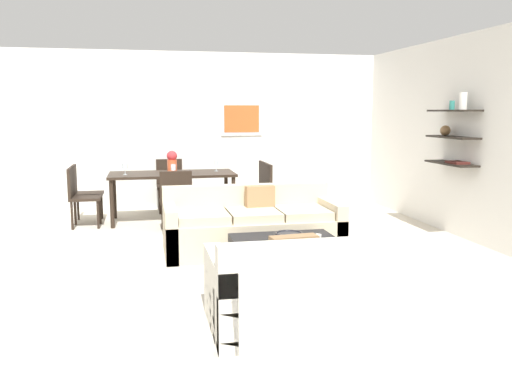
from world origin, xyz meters
TOP-DOWN VIEW (x-y plane):
  - ground_plane at (0.00, 0.00)m, footprint 18.00×18.00m
  - back_wall_unit at (0.30, 3.53)m, footprint 8.40×0.09m
  - right_wall_shelf_unit at (3.03, 0.60)m, footprint 0.34×8.20m
  - sofa_beige at (0.09, 0.34)m, footprint 2.11×0.90m
  - loveseat_white at (0.12, -2.04)m, footprint 1.66×0.90m
  - coffee_table at (0.24, -0.76)m, footprint 1.09×0.96m
  - decorative_bowl at (0.27, -0.70)m, footprint 0.29×0.29m
  - candle_jar at (0.54, -0.82)m, footprint 0.09×0.09m
  - dining_table at (-0.75, 2.41)m, footprint 1.91×0.87m
  - dining_chair_foot at (-0.75, 1.57)m, footprint 0.44×0.44m
  - dining_chair_head at (-0.75, 3.25)m, footprint 0.44×0.44m
  - dining_chair_left_near at (-2.11, 2.21)m, footprint 0.44×0.44m
  - dining_chair_right_far at (0.62, 2.61)m, footprint 0.44×0.44m
  - dining_chair_left_far at (-2.11, 2.61)m, footprint 0.44×0.44m
  - dining_chair_right_near at (0.62, 2.21)m, footprint 0.44×0.44m
  - wine_glass_head at (-0.75, 2.79)m, footprint 0.07×0.07m
  - wine_glass_right_far at (-0.05, 2.52)m, footprint 0.06×0.06m
  - wine_glass_left_near at (-1.45, 2.30)m, footprint 0.08×0.08m
  - wine_glass_foot at (-0.75, 2.03)m, footprint 0.07×0.07m
  - centerpiece_vase at (-0.74, 2.47)m, footprint 0.16×0.16m

SIDE VIEW (x-z plane):
  - ground_plane at x=0.00m, z-range 0.00..0.00m
  - coffee_table at x=0.24m, z-range 0.00..0.38m
  - sofa_beige at x=0.09m, z-range -0.10..0.68m
  - loveseat_white at x=0.12m, z-range -0.10..0.68m
  - candle_jar at x=0.54m, z-range 0.38..0.45m
  - decorative_bowl at x=0.27m, z-range 0.38..0.46m
  - dining_chair_foot at x=-0.75m, z-range 0.06..0.94m
  - dining_chair_head at x=-0.75m, z-range 0.06..0.94m
  - dining_chair_left_near at x=-2.11m, z-range 0.06..0.94m
  - dining_chair_right_far at x=0.62m, z-range 0.06..0.94m
  - dining_chair_left_far at x=-2.11m, z-range 0.06..0.94m
  - dining_chair_right_near at x=0.62m, z-range 0.06..0.94m
  - dining_table at x=-0.75m, z-range 0.31..1.06m
  - wine_glass_head at x=-0.75m, z-range 0.78..0.95m
  - wine_glass_foot at x=-0.75m, z-range 0.78..0.95m
  - wine_glass_right_far at x=-0.05m, z-range 0.78..0.96m
  - wine_glass_left_near at x=-1.45m, z-range 0.79..0.96m
  - centerpiece_vase at x=-0.74m, z-range 0.76..1.09m
  - right_wall_shelf_unit at x=3.03m, z-range 0.00..2.70m
  - back_wall_unit at x=0.30m, z-range 0.00..2.70m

